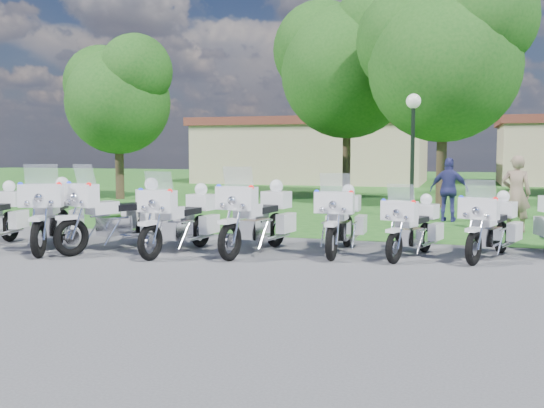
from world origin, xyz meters
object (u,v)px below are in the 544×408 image
(motorcycle_3, at_px, (181,218))
(motorcycle_5, at_px, (342,219))
(motorcycle_1, at_px, (53,213))
(motorcycle_4, at_px, (258,216))
(motorcycle_6, at_px, (413,226))
(lamp_post, at_px, (413,124))
(bystander_a, at_px, (516,194))
(motorcycle_7, at_px, (491,225))
(bystander_c, at_px, (449,190))
(motorcycle_2, at_px, (119,214))

(motorcycle_3, xyz_separation_m, motorcycle_5, (3.07, 0.95, -0.01))
(motorcycle_1, height_order, motorcycle_4, motorcycle_1)
(motorcycle_6, distance_m, lamp_post, 7.18)
(motorcycle_4, relative_size, motorcycle_5, 1.07)
(bystander_a, bearing_deg, motorcycle_5, 53.42)
(motorcycle_3, height_order, bystander_a, bystander_a)
(motorcycle_3, relative_size, motorcycle_7, 1.13)
(motorcycle_5, height_order, motorcycle_7, motorcycle_5)
(motorcycle_3, relative_size, bystander_c, 1.34)
(bystander_c, bearing_deg, motorcycle_1, 50.82)
(motorcycle_3, relative_size, motorcycle_4, 0.95)
(motorcycle_1, bearing_deg, bystander_c, -159.03)
(lamp_post, height_order, bystander_c, lamp_post)
(motorcycle_3, bearing_deg, motorcycle_7, -161.45)
(motorcycle_1, distance_m, motorcycle_6, 7.32)
(motorcycle_2, xyz_separation_m, motorcycle_4, (2.85, 0.50, -0.02))
(motorcycle_2, relative_size, motorcycle_6, 1.20)
(motorcycle_1, distance_m, motorcycle_4, 4.29)
(motorcycle_2, height_order, motorcycle_3, motorcycle_2)
(motorcycle_5, bearing_deg, bystander_a, -130.20)
(lamp_post, bearing_deg, motorcycle_6, -85.31)
(motorcycle_6, bearing_deg, motorcycle_5, 13.21)
(motorcycle_2, height_order, bystander_c, bystander_c)
(motorcycle_5, bearing_deg, bystander_c, -108.02)
(motorcycle_5, height_order, bystander_c, bystander_c)
(lamp_post, bearing_deg, motorcycle_2, -124.54)
(motorcycle_1, relative_size, lamp_post, 0.67)
(motorcycle_4, bearing_deg, lamp_post, -98.71)
(motorcycle_3, bearing_deg, motorcycle_6, -161.61)
(motorcycle_5, bearing_deg, motorcycle_4, 16.95)
(motorcycle_1, xyz_separation_m, bystander_c, (7.74, 7.47, 0.17))
(motorcycle_1, relative_size, motorcycle_4, 0.97)
(motorcycle_2, relative_size, motorcycle_5, 1.03)
(motorcycle_3, distance_m, motorcycle_6, 4.56)
(motorcycle_2, bearing_deg, bystander_c, -108.05)
(motorcycle_6, bearing_deg, bystander_c, -77.54)
(motorcycle_2, distance_m, motorcycle_4, 2.89)
(lamp_post, xyz_separation_m, bystander_c, (1.09, -0.57, -1.93))
(motorcycle_4, height_order, bystander_a, bystander_a)
(motorcycle_5, bearing_deg, motorcycle_7, -176.73)
(motorcycle_3, bearing_deg, bystander_c, -117.64)
(motorcycle_6, bearing_deg, motorcycle_1, 27.10)
(lamp_post, relative_size, bystander_a, 1.94)
(motorcycle_3, xyz_separation_m, motorcycle_4, (1.48, 0.45, 0.04))
(motorcycle_5, bearing_deg, lamp_post, -97.68)
(bystander_a, xyz_separation_m, bystander_c, (-1.64, 1.82, -0.04))
(motorcycle_1, distance_m, motorcycle_2, 1.40)
(motorcycle_5, bearing_deg, motorcycle_1, 12.58)
(motorcycle_1, relative_size, motorcycle_5, 1.04)
(motorcycle_6, relative_size, bystander_a, 1.08)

